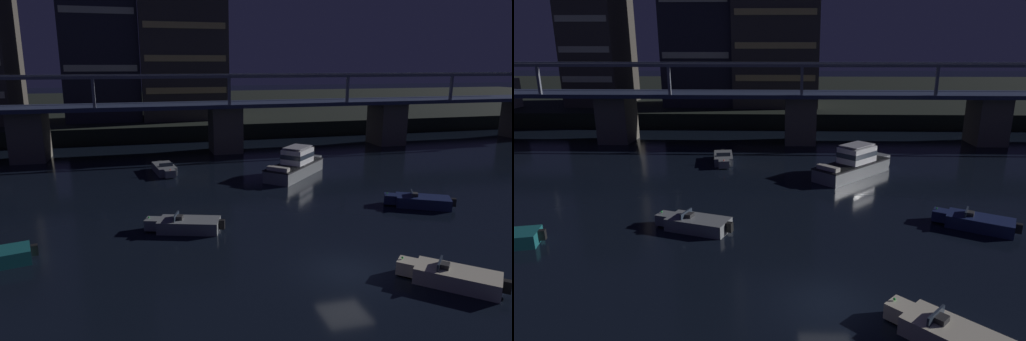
{
  "view_description": "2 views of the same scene",
  "coord_description": "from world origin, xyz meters",
  "views": [
    {
      "loc": [
        -9.98,
        -19.81,
        10.66
      ],
      "look_at": [
        -0.92,
        15.49,
        1.93
      ],
      "focal_mm": 31.48,
      "sensor_mm": 36.0,
      "label": 1
    },
    {
      "loc": [
        -2.1,
        -17.03,
        11.12
      ],
      "look_at": [
        -2.98,
        13.09,
        2.48
      ],
      "focal_mm": 30.23,
      "sensor_mm": 36.0,
      "label": 2
    }
  ],
  "objects": [
    {
      "name": "speedboat_near_center",
      "position": [
        10.28,
        8.77,
        0.41
      ],
      "size": [
        4.89,
        3.53,
        1.16
      ],
      "color": "#19234C",
      "rests_on": "ground"
    },
    {
      "name": "speedboat_mid_center",
      "position": [
        4.45,
        -2.59,
        0.41
      ],
      "size": [
        4.43,
        4.34,
        1.16
      ],
      "color": "beige",
      "rests_on": "ground"
    },
    {
      "name": "tower_central",
      "position": [
        -3.21,
        52.47,
        13.81
      ],
      "size": [
        12.73,
        10.31,
        23.53
      ],
      "color": "#423D38",
      "rests_on": "far_riverbank"
    },
    {
      "name": "cabin_cruiser_near_left",
      "position": [
        4.39,
        20.47,
        1.05
      ],
      "size": [
        7.9,
        7.93,
        2.79
      ],
      "color": "gray",
      "rests_on": "ground"
    },
    {
      "name": "river_bridge",
      "position": [
        -0.0,
        34.31,
        4.11
      ],
      "size": [
        94.57,
        6.4,
        9.38
      ],
      "color": "#605B51",
      "rests_on": "ground"
    },
    {
      "name": "speedboat_mid_left",
      "position": [
        -7.98,
        24.49,
        0.41
      ],
      "size": [
        2.38,
        5.23,
        1.16
      ],
      "color": "gray",
      "rests_on": "ground"
    },
    {
      "name": "ground_plane",
      "position": [
        0.0,
        0.0,
        0.0
      ],
      "size": [
        400.0,
        400.0,
        0.0
      ],
      "primitive_type": "plane",
      "color": "black"
    },
    {
      "name": "far_riverbank",
      "position": [
        0.0,
        82.31,
        1.1
      ],
      "size": [
        240.0,
        80.0,
        2.2
      ],
      "primitive_type": "cube",
      "color": "black",
      "rests_on": "ground"
    },
    {
      "name": "speedboat_far_left",
      "position": [
        -7.56,
        8.02,
        0.41
      ],
      "size": [
        5.15,
        2.91,
        1.16
      ],
      "color": "gray",
      "rests_on": "ground"
    },
    {
      "name": "tower_west_low",
      "position": [
        -31.4,
        53.47,
        13.12
      ],
      "size": [
        8.21,
        11.45,
        22.14
      ],
      "color": "#423D38",
      "rests_on": "far_riverbank"
    }
  ]
}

